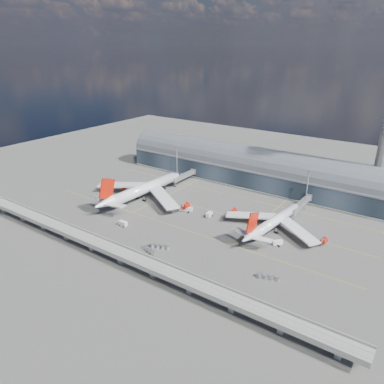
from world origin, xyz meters
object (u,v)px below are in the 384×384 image
Objects in this scene: floodlight_mast_left at (177,162)px; cargo_train_1 at (149,250)px; cargo_train_2 at (268,277)px; service_truck_1 at (123,224)px; service_truck_2 at (186,209)px; airliner_right at (274,222)px; service_truck_3 at (277,243)px; cargo_train_0 at (160,247)px; floodlight_mast_right at (307,189)px; service_truck_0 at (139,193)px; airliner_left at (142,190)px; service_truck_4 at (209,215)px; service_truck_5 at (159,185)px.

floodlight_mast_left reaches higher than cargo_train_1.
cargo_train_1 is 59.45m from cargo_train_2.
service_truck_1 reaches higher than service_truck_2.
airliner_right is 47.83m from cargo_train_2.
cargo_train_1 is at bearing -99.93° from service_truck_3.
service_truck_2 reaches higher than cargo_train_1.
cargo_train_0 is 1.02× the size of cargo_train_1.
floodlight_mast_right is 110.01m from service_truck_0.
service_truck_1 is at bearing -142.74° from airliner_right.
cargo_train_2 is (56.06, 6.78, -0.01)m from cargo_train_0.
service_truck_0 reaches higher than service_truck_3.
floodlight_mast_right reaches higher than cargo_train_1.
service_truck_0 is (-96.63, -3.81, -3.77)m from airliner_right.
airliner_left is 14.56× the size of service_truck_4.
service_truck_2 reaches higher than service_truck_3.
floodlight_mast_left is 109.64m from cargo_train_1.
service_truck_0 reaches higher than cargo_train_1.
service_truck_2 is (42.23, -3.48, 0.17)m from service_truck_0.
service_truck_3 is 1.00× the size of service_truck_4.
cargo_train_2 is at bearing -16.31° from airliner_left.
service_truck_3 is at bearing -17.81° from service_truck_4.
service_truck_2 is at bearing 176.22° from service_truck_4.
floodlight_mast_right is 38.65m from airliner_right.
floodlight_mast_left is 43.04m from service_truck_0.
airliner_right is at bearing -103.56° from service_truck_2.
airliner_right is at bearing 0.60° from service_truck_4.
floodlight_mast_left is at bearing 52.75° from cargo_train_0.
airliner_right is 96.78m from service_truck_0.
service_truck_5 is at bearing 18.24° from cargo_train_1.
floodlight_mast_left reaches higher than airliner_left.
service_truck_2 is at bearing -166.63° from airliner_right.
service_truck_0 is 0.91× the size of service_truck_5.
service_truck_0 is 0.60× the size of cargo_train_2.
floodlight_mast_left is at bearing 14.28° from service_truck_1.
cargo_train_0 is at bearing -116.27° from floodlight_mast_right.
service_truck_2 is at bearing -3.44° from cargo_train_1.
service_truck_1 is 0.99× the size of service_truck_3.
floodlight_mast_left reaches higher than cargo_train_2.
service_truck_3 is 0.50× the size of cargo_train_2.
service_truck_5 reaches higher than service_truck_0.
service_truck_5 reaches higher than cargo_train_1.
airliner_left is (5.57, -45.72, -6.85)m from floodlight_mast_left.
airliner_left is at bearing -154.17° from floodlight_mast_right.
cargo_train_1 is at bearing -101.42° from service_truck_4.
airliner_left is 7.38× the size of cargo_train_0.
service_truck_1 is at bearing -106.40° from service_truck_5.
floodlight_mast_left is 4.80× the size of service_truck_4.
cargo_train_0 is 56.47m from cargo_train_2.
floodlight_mast_left is at bearing 11.56° from cargo_train_1.
service_truck_5 reaches higher than service_truck_1.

